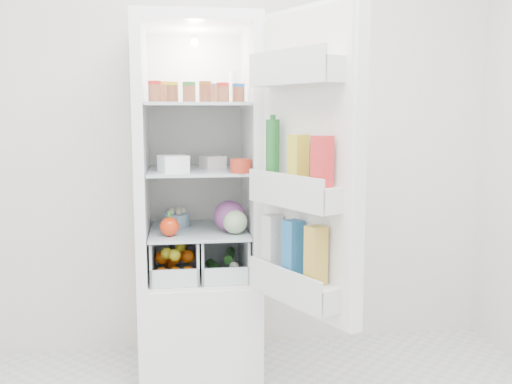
{
  "coord_description": "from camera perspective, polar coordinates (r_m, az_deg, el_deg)",
  "views": [
    {
      "loc": [
        -0.3,
        -1.7,
        1.33
      ],
      "look_at": [
        0.07,
        0.95,
        0.97
      ],
      "focal_mm": 40.0,
      "sensor_mm": 36.0,
      "label": 1
    }
  ],
  "objects": [
    {
      "name": "room_walls",
      "position": [
        1.74,
        2.17,
        16.33
      ],
      "size": [
        3.02,
        3.02,
        2.61
      ],
      "color": "white",
      "rests_on": "ground"
    },
    {
      "name": "refrigerator",
      "position": [
        3.02,
        -5.8,
        -5.01
      ],
      "size": [
        0.6,
        0.6,
        1.8
      ],
      "color": "white",
      "rests_on": "ground"
    },
    {
      "name": "shelf_low",
      "position": [
        2.94,
        -5.77,
        -3.85
      ],
      "size": [
        0.49,
        0.53,
        0.01
      ],
      "primitive_type": "cube",
      "color": "#AEC2CC",
      "rests_on": "refrigerator"
    },
    {
      "name": "shelf_mid",
      "position": [
        2.9,
        -5.86,
        2.16
      ],
      "size": [
        0.49,
        0.53,
        0.02
      ],
      "primitive_type": "cube",
      "color": "#AEC2CC",
      "rests_on": "refrigerator"
    },
    {
      "name": "shelf_top",
      "position": [
        2.88,
        -5.95,
        8.71
      ],
      "size": [
        0.49,
        0.53,
        0.02
      ],
      "primitive_type": "cube",
      "color": "#AEC2CC",
      "rests_on": "refrigerator"
    },
    {
      "name": "crisper_left",
      "position": [
        2.97,
        -8.12,
        -6.36
      ],
      "size": [
        0.23,
        0.46,
        0.22
      ],
      "primitive_type": null,
      "color": "silver",
      "rests_on": "refrigerator"
    },
    {
      "name": "crisper_right",
      "position": [
        2.98,
        -3.37,
        -6.25
      ],
      "size": [
        0.23,
        0.46,
        0.22
      ],
      "primitive_type": null,
      "color": "silver",
      "rests_on": "refrigerator"
    },
    {
      "name": "condiment_jars",
      "position": [
        2.83,
        -6.13,
        9.74
      ],
      "size": [
        0.46,
        0.34,
        0.08
      ],
      "color": "#B21919",
      "rests_on": "shelf_top"
    },
    {
      "name": "squeeze_bottle",
      "position": [
        2.98,
        -2.25,
        10.43
      ],
      "size": [
        0.06,
        0.06,
        0.16
      ],
      "primitive_type": "cylinder",
      "rotation": [
        0.0,
        0.0,
        0.43
      ],
      "color": "white",
      "rests_on": "shelf_top"
    },
    {
      "name": "tub_white",
      "position": [
        2.77,
        -8.27,
        2.83
      ],
      "size": [
        0.16,
        0.16,
        0.08
      ],
      "primitive_type": "cube",
      "rotation": [
        0.0,
        0.0,
        0.35
      ],
      "color": "white",
      "rests_on": "shelf_mid"
    },
    {
      "name": "tub_cream",
      "position": [
        2.94,
        -4.35,
        3.02
      ],
      "size": [
        0.14,
        0.14,
        0.06
      ],
      "primitive_type": "cube",
      "rotation": [
        0.0,
        0.0,
        0.39
      ],
      "color": "white",
      "rests_on": "shelf_mid"
    },
    {
      "name": "tin_red",
      "position": [
        2.69,
        -1.54,
        2.63
      ],
      "size": [
        0.11,
        0.11,
        0.07
      ],
      "primitive_type": "cylinder",
      "rotation": [
        0.0,
        0.0,
        0.08
      ],
      "color": "#B52C1B",
      "rests_on": "shelf_mid"
    },
    {
      "name": "red_cabbage",
      "position": [
        2.86,
        -2.67,
        -2.4
      ],
      "size": [
        0.16,
        0.16,
        0.16
      ],
      "primitive_type": "sphere",
      "color": "#4B1C54",
      "rests_on": "shelf_low"
    },
    {
      "name": "bell_pepper",
      "position": [
        2.78,
        -8.64,
        -3.45
      ],
      "size": [
        0.09,
        0.09,
        0.09
      ],
      "primitive_type": "sphere",
      "color": "red",
      "rests_on": "shelf_low"
    },
    {
      "name": "mushroom_bowl",
      "position": [
        3.04,
        -7.94,
        -2.74
      ],
      "size": [
        0.15,
        0.15,
        0.06
      ],
      "primitive_type": "cylinder",
      "rotation": [
        0.0,
        0.0,
        -0.12
      ],
      "color": "#93BCDC",
      "rests_on": "shelf_low"
    },
    {
      "name": "salad_bag",
      "position": [
        2.8,
        -2.1,
        -3.01
      ],
      "size": [
        0.12,
        0.12,
        0.12
      ],
      "primitive_type": "sphere",
      "color": "#9FBB8C",
      "rests_on": "shelf_low"
    },
    {
      "name": "citrus_pile",
      "position": [
        2.94,
        -8.19,
        -6.95
      ],
      "size": [
        0.2,
        0.31,
        0.16
      ],
      "color": "#FF610D",
      "rests_on": "refrigerator"
    },
    {
      "name": "veg_pile",
      "position": [
        2.99,
        -3.26,
        -7.13
      ],
      "size": [
        0.16,
        0.3,
        0.1
      ],
      "color": "#174517",
      "rests_on": "refrigerator"
    },
    {
      "name": "fridge_door",
      "position": [
        2.41,
        4.95,
        2.04
      ],
      "size": [
        0.39,
        0.57,
        1.3
      ],
      "rotation": [
        0.0,
        0.0,
        2.03
      ],
      "color": "white",
      "rests_on": "refrigerator"
    }
  ]
}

